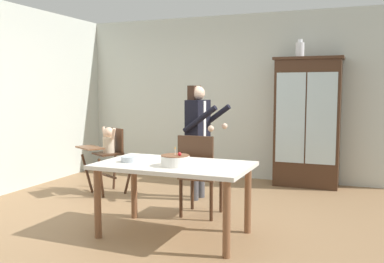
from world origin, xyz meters
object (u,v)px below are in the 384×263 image
birthday_cake (175,160)px  dining_chair_far_side (198,170)px  ceramic_vase (300,49)px  china_cabinet (307,122)px  dining_table (174,173)px  serving_bowl (130,159)px  high_chair_with_toddler (108,148)px  adult_person (198,128)px

birthday_cake → dining_chair_far_side: 0.83m
ceramic_vase → china_cabinet: bearing=-1.5°
ceramic_vase → birthday_cake: ceramic_vase is taller
dining_table → birthday_cake: size_ratio=5.49×
dining_table → serving_bowl: 0.48m
china_cabinet → dining_table: 2.97m
china_cabinet → serving_bowl: (-1.44, -2.86, -0.22)m
birthday_cake → high_chair_with_toddler: bearing=139.8°
ceramic_vase → dining_table: ceramic_vase is taller
china_cabinet → dining_chair_far_side: size_ratio=2.04×
dining_table → adult_person: bearing=101.2°
china_cabinet → birthday_cake: (-0.91, -2.91, -0.19)m
ceramic_vase → adult_person: (-1.13, -1.34, -1.11)m
dining_table → dining_chair_far_side: bearing=89.0°
birthday_cake → serving_bowl: 0.53m
high_chair_with_toddler → dining_chair_far_side: size_ratio=0.99×
china_cabinet → birthday_cake: size_ratio=7.00×
high_chair_with_toddler → adult_person: (1.30, 0.18, 0.31)m
dining_table → high_chair_with_toddler: bearing=141.3°
high_chair_with_toddler → serving_bowl: size_ratio=5.28×
adult_person → ceramic_vase: bearing=-32.0°
ceramic_vase → dining_chair_far_side: ceramic_vase is taller
adult_person → dining_table: size_ratio=1.00×
dining_table → birthday_cake: (0.07, -0.13, 0.15)m
high_chair_with_toddler → adult_person: bearing=37.9°
dining_chair_far_side → ceramic_vase: bearing=-111.9°
ceramic_vase → adult_person: size_ratio=0.18×
china_cabinet → high_chair_with_toddler: (-2.56, -1.51, -0.33)m
high_chair_with_toddler → dining_chair_far_side: 1.71m
high_chair_with_toddler → adult_person: size_ratio=0.62×
china_cabinet → adult_person: bearing=-133.5°
china_cabinet → ceramic_vase: 1.10m
birthday_cake → ceramic_vase: bearing=75.1°
high_chair_with_toddler → birthday_cake: bearing=-10.1°
birthday_cake → dining_chair_far_side: size_ratio=0.29×
ceramic_vase → dining_table: (-0.84, -2.79, -1.43)m
dining_table → birthday_cake: 0.21m
ceramic_vase → high_chair_with_toddler: ceramic_vase is taller
serving_bowl → high_chair_with_toddler: bearing=129.8°
adult_person → dining_chair_far_side: (0.30, -0.78, -0.41)m
china_cabinet → birthday_cake: 3.05m
china_cabinet → serving_bowl: 3.21m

